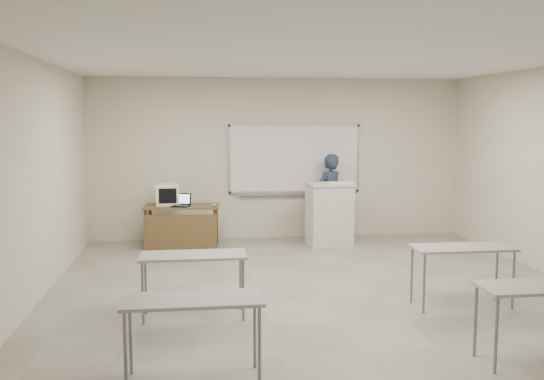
{
  "coord_description": "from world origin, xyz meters",
  "views": [
    {
      "loc": [
        -1.57,
        -7.25,
        2.25
      ],
      "look_at": [
        -0.35,
        2.2,
        1.12
      ],
      "focal_mm": 40.0,
      "sensor_mm": 36.0,
      "label": 1
    }
  ],
  "objects": [
    {
      "name": "student_desks",
      "position": [
        -0.0,
        -1.35,
        0.67
      ],
      "size": [
        4.4,
        2.2,
        0.73
      ],
      "color": "#A3A49F",
      "rests_on": "floor"
    },
    {
      "name": "mouse",
      "position": [
        -1.25,
        3.1,
        0.77
      ],
      "size": [
        0.12,
        0.1,
        0.04
      ],
      "primitive_type": "ellipsoid",
      "rotation": [
        0.0,
        0.0,
        0.43
      ],
      "color": "gray",
      "rests_on": "instructor_desk"
    },
    {
      "name": "podium",
      "position": [
        0.8,
        3.18,
        0.56
      ],
      "size": [
        0.79,
        0.58,
        1.12
      ],
      "rotation": [
        0.0,
        0.0,
        0.1
      ],
      "color": "silver",
      "rests_on": "floor"
    },
    {
      "name": "presenter",
      "position": [
        0.92,
        3.71,
        0.8
      ],
      "size": [
        0.7,
        0.64,
        1.6
      ],
      "primitive_type": "imported",
      "rotation": [
        0.0,
        0.0,
        3.72
      ],
      "color": "black",
      "rests_on": "floor"
    },
    {
      "name": "floor",
      "position": [
        0.0,
        0.0,
        -0.01
      ],
      "size": [
        7.0,
        8.0,
        0.01
      ],
      "primitive_type": "cube",
      "color": "gray",
      "rests_on": "ground"
    },
    {
      "name": "laptop",
      "position": [
        -1.82,
        3.17,
        0.8
      ],
      "size": [
        0.29,
        0.27,
        0.22
      ],
      "rotation": [
        0.0,
        0.0,
        -0.29
      ],
      "color": "black",
      "rests_on": "instructor_desk"
    },
    {
      "name": "instructor_desk",
      "position": [
        -1.8,
        3.19,
        0.52
      ],
      "size": [
        1.29,
        0.65,
        0.75
      ],
      "rotation": [
        0.0,
        0.0,
        -0.07
      ],
      "color": "brown",
      "rests_on": "floor"
    },
    {
      "name": "keyboard",
      "position": [
        0.95,
        3.06,
        1.13
      ],
      "size": [
        0.48,
        0.22,
        0.03
      ],
      "primitive_type": "cube",
      "rotation": [
        0.0,
        0.0,
        0.14
      ],
      "color": "#EEE9C0",
      "rests_on": "podium"
    },
    {
      "name": "crt_monitor",
      "position": [
        -2.05,
        3.43,
        0.93
      ],
      "size": [
        0.4,
        0.45,
        0.38
      ],
      "rotation": [
        0.0,
        0.0,
        0.07
      ],
      "color": "#EEE9C0",
      "rests_on": "instructor_desk"
    },
    {
      "name": "whiteboard",
      "position": [
        0.3,
        3.97,
        1.48
      ],
      "size": [
        2.48,
        0.1,
        1.31
      ],
      "color": "white",
      "rests_on": "floor"
    }
  ]
}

